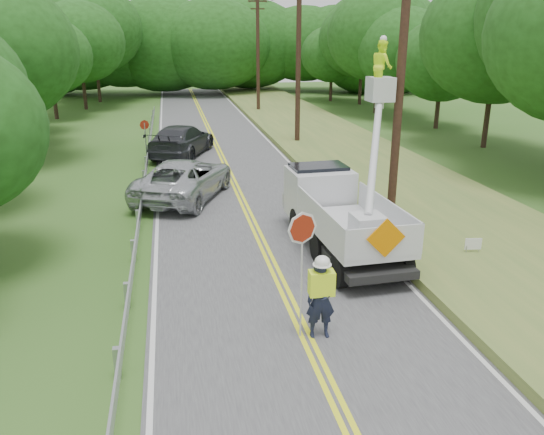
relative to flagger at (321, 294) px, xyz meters
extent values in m
plane|color=#2F621A|center=(-0.31, -1.78, -1.09)|extent=(140.00, 140.00, 0.00)
cube|color=#434445|center=(-0.31, 12.22, -1.08)|extent=(7.20, 96.00, 0.02)
cube|color=#F9FB1E|center=(-0.41, 12.22, -1.06)|extent=(0.12, 96.00, 0.00)
cube|color=#F9FB1E|center=(-0.21, 12.22, -1.06)|extent=(0.12, 96.00, 0.00)
cube|color=silver|center=(-3.76, 12.22, -1.06)|extent=(0.12, 96.00, 0.00)
cube|color=silver|center=(3.14, 12.22, -1.06)|extent=(0.12, 96.00, 0.00)
cube|color=#A6AAAE|center=(-4.41, -0.78, -0.74)|extent=(0.12, 0.14, 0.70)
cube|color=#A6AAAE|center=(-4.41, 2.22, -0.74)|extent=(0.12, 0.14, 0.70)
cube|color=#A6AAAE|center=(-4.41, 5.22, -0.74)|extent=(0.12, 0.14, 0.70)
cube|color=#A6AAAE|center=(-4.41, 8.22, -0.74)|extent=(0.12, 0.14, 0.70)
cube|color=#A6AAAE|center=(-4.41, 11.22, -0.74)|extent=(0.12, 0.14, 0.70)
cube|color=#A6AAAE|center=(-4.41, 14.22, -0.74)|extent=(0.12, 0.14, 0.70)
cube|color=#A6AAAE|center=(-4.41, 17.22, -0.74)|extent=(0.12, 0.14, 0.70)
cube|color=#A6AAAE|center=(-4.41, 20.22, -0.74)|extent=(0.12, 0.14, 0.70)
cube|color=#A6AAAE|center=(-4.41, 23.22, -0.74)|extent=(0.12, 0.14, 0.70)
cube|color=#A6AAAE|center=(-4.41, 26.22, -0.74)|extent=(0.12, 0.14, 0.70)
cube|color=#A6AAAE|center=(-4.41, 29.22, -0.74)|extent=(0.12, 0.14, 0.70)
cube|color=#A6AAAE|center=(-4.41, 32.22, -0.74)|extent=(0.12, 0.14, 0.70)
cube|color=#A6AAAE|center=(-4.41, 35.22, -0.74)|extent=(0.12, 0.14, 0.70)
cube|color=#A6AAAE|center=(-4.31, 13.22, -0.49)|extent=(0.05, 48.00, 0.34)
cylinder|color=black|center=(4.69, 7.22, 3.91)|extent=(0.30, 0.30, 10.00)
cylinder|color=black|center=(4.69, 22.22, 3.91)|extent=(0.30, 0.30, 10.00)
cylinder|color=black|center=(4.69, 37.22, 3.91)|extent=(0.30, 0.30, 10.00)
cube|color=black|center=(4.69, 37.22, 8.11)|extent=(1.60, 0.12, 0.12)
cube|color=black|center=(4.69, 37.22, 7.51)|extent=(1.20, 0.10, 0.10)
cube|color=#577435|center=(6.79, 12.22, -0.94)|extent=(7.00, 96.00, 0.30)
cylinder|color=#332319|center=(-11.39, 20.10, 0.61)|extent=(0.32, 0.32, 3.39)
cylinder|color=#332319|center=(-11.98, 24.81, 0.20)|extent=(0.32, 0.32, 2.57)
ellipsoid|color=#1B4312|center=(-11.98, 24.81, 3.34)|extent=(5.99, 5.99, 5.27)
cylinder|color=#332319|center=(-12.84, 29.46, 0.29)|extent=(0.32, 0.32, 2.75)
ellipsoid|color=#1B4312|center=(-12.84, 29.46, 3.65)|extent=(6.41, 6.41, 5.64)
cylinder|color=#332319|center=(-12.16, 36.56, 0.36)|extent=(0.32, 0.32, 2.89)
ellipsoid|color=#1B4312|center=(-12.16, 36.56, 3.89)|extent=(6.74, 6.74, 5.93)
cylinder|color=#332319|center=(-10.60, 42.32, 0.64)|extent=(0.32, 0.32, 3.45)
ellipsoid|color=#1B4312|center=(-10.60, 42.32, 4.86)|extent=(8.05, 8.05, 7.09)
cylinder|color=#332319|center=(-9.98, 48.11, 0.97)|extent=(0.32, 0.32, 4.11)
ellipsoid|color=#1B4312|center=(-9.98, 48.11, 5.99)|extent=(9.58, 9.58, 8.43)
cylinder|color=#332319|center=(15.75, 19.33, 0.81)|extent=(0.32, 0.32, 3.79)
ellipsoid|color=#1B4312|center=(15.75, 19.33, 5.44)|extent=(8.84, 8.84, 7.78)
cylinder|color=#332319|center=(16.18, 26.43, 0.32)|extent=(0.32, 0.32, 2.81)
ellipsoid|color=#1B4312|center=(16.18, 26.43, 3.75)|extent=(6.55, 6.55, 5.76)
cylinder|color=#332319|center=(15.57, 32.10, 0.50)|extent=(0.32, 0.32, 3.18)
ellipsoid|color=#1B4312|center=(15.57, 32.10, 4.39)|extent=(7.42, 7.42, 6.53)
cylinder|color=#332319|center=(14.78, 35.10, 0.82)|extent=(0.32, 0.32, 3.82)
ellipsoid|color=#1B4312|center=(14.78, 35.10, 5.48)|extent=(8.90, 8.90, 7.83)
cylinder|color=#332319|center=(15.51, 41.28, 0.71)|extent=(0.32, 0.32, 3.59)
ellipsoid|color=#1B4312|center=(15.51, 41.28, 5.10)|extent=(8.39, 8.39, 7.38)
cylinder|color=#332319|center=(13.49, 44.54, 0.27)|extent=(0.32, 0.32, 2.72)
ellipsoid|color=#1B4312|center=(13.49, 44.54, 3.59)|extent=(6.34, 6.34, 5.58)
ellipsoid|color=#1B4312|center=(-17.35, 56.16, 4.41)|extent=(15.42, 11.57, 11.57)
ellipsoid|color=#1B4312|center=(-12.45, 55.50, 4.41)|extent=(13.28, 9.96, 9.96)
ellipsoid|color=#1B4312|center=(-7.63, 54.63, 4.41)|extent=(12.42, 9.31, 9.31)
ellipsoid|color=#1B4312|center=(-3.29, 54.36, 4.41)|extent=(13.84, 10.38, 10.38)
ellipsoid|color=#1B4312|center=(2.15, 52.62, 4.41)|extent=(13.10, 9.82, 9.82)
ellipsoid|color=#1B4312|center=(6.75, 56.01, 4.41)|extent=(13.69, 10.27, 10.27)
ellipsoid|color=#1B4312|center=(13.21, 55.20, 4.41)|extent=(11.59, 8.69, 8.69)
ellipsoid|color=#1B4312|center=(17.13, 54.30, 4.41)|extent=(11.77, 8.83, 8.83)
ellipsoid|color=#1B4312|center=(21.82, 52.29, 4.41)|extent=(16.24, 12.18, 12.18)
imported|color=#191E33|center=(0.01, 0.00, -0.15)|extent=(0.69, 0.47, 1.84)
cube|color=#D6FF1E|center=(0.01, 0.00, 0.27)|extent=(0.58, 0.37, 0.56)
ellipsoid|color=white|center=(0.01, 0.00, 0.78)|extent=(0.34, 0.34, 0.27)
cylinder|color=#B7B7B7|center=(-0.43, 0.07, 0.22)|extent=(0.04, 0.04, 2.57)
cylinder|color=maroon|center=(-0.43, 0.07, 1.56)|extent=(0.70, 0.28, 0.73)
cylinder|color=black|center=(1.22, 2.36, -0.61)|extent=(0.33, 0.92, 0.91)
cylinder|color=black|center=(3.10, 2.45, -0.61)|extent=(0.33, 0.92, 0.91)
cylinder|color=black|center=(1.13, 4.25, -0.61)|extent=(0.33, 0.92, 0.91)
cylinder|color=black|center=(3.02, 4.34, -0.61)|extent=(0.33, 0.92, 0.91)
cylinder|color=black|center=(1.02, 6.61, -0.61)|extent=(0.33, 0.92, 0.91)
cylinder|color=black|center=(2.91, 6.70, -0.61)|extent=(0.33, 0.92, 0.91)
cube|color=black|center=(2.06, 4.58, -0.55)|extent=(2.26, 6.13, 0.24)
cube|color=silver|center=(2.09, 3.92, -0.07)|extent=(2.37, 4.44, 0.21)
cube|color=silver|center=(1.02, 3.87, 0.40)|extent=(0.26, 4.34, 0.85)
cube|color=silver|center=(3.16, 3.97, 0.40)|extent=(0.26, 4.34, 0.85)
cube|color=silver|center=(2.19, 1.76, 0.40)|extent=(2.17, 0.16, 0.85)
cube|color=silver|center=(1.94, 7.12, 0.21)|extent=(2.21, 1.89, 1.70)
cube|color=black|center=(1.93, 7.31, 0.82)|extent=(1.94, 1.31, 0.71)
cube|color=silver|center=(2.14, 2.88, 0.40)|extent=(0.89, 0.89, 0.76)
cube|color=silver|center=(3.99, 7.22, 3.73)|extent=(0.80, 0.80, 0.80)
imported|color=#D6FF1E|center=(3.99, 7.22, 4.51)|extent=(0.62, 0.80, 1.65)
cube|color=orange|center=(2.19, 1.70, 0.54)|extent=(1.07, 0.09, 1.07)
imported|color=#B8BCC0|center=(-2.63, 11.75, -0.23)|extent=(4.89, 6.61, 1.67)
imported|color=#313439|center=(-2.49, 20.37, -0.20)|extent=(4.38, 6.44, 1.73)
cylinder|color=#A6AAAE|center=(-4.39, 18.32, 0.03)|extent=(0.06, 0.06, 2.23)
cylinder|color=maroon|center=(-4.39, 18.32, 1.04)|extent=(0.48, 0.20, 0.51)
cube|color=white|center=(5.74, 3.36, -0.53)|extent=(0.51, 0.10, 0.36)
cylinder|color=#A6AAAE|center=(5.54, 3.36, -0.83)|extent=(0.02, 0.02, 0.51)
cylinder|color=#A6AAAE|center=(5.94, 3.36, -0.83)|extent=(0.02, 0.02, 0.51)
camera|label=1|loc=(-3.08, -10.48, 5.49)|focal=35.70mm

